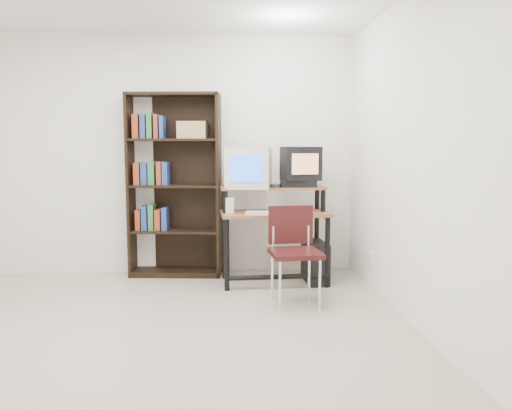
{
  "coord_description": "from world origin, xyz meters",
  "views": [
    {
      "loc": [
        0.49,
        -3.56,
        1.39
      ],
      "look_at": [
        0.85,
        1.1,
        0.85
      ],
      "focal_mm": 35.0,
      "sensor_mm": 36.0,
      "label": 1
    }
  ],
  "objects": [
    {
      "name": "mousepad",
      "position": [
        1.37,
        1.37,
        0.72
      ],
      "size": [
        0.23,
        0.2,
        0.01
      ],
      "primitive_type": "cube",
      "rotation": [
        0.0,
        0.0,
        0.08
      ],
      "color": "black",
      "rests_on": "computer_desk"
    },
    {
      "name": "crt_monitor",
      "position": [
        0.81,
        1.53,
        1.18
      ],
      "size": [
        0.51,
        0.51,
        0.41
      ],
      "rotation": [
        0.0,
        0.0,
        -0.18
      ],
      "color": "beige",
      "rests_on": "computer_desk"
    },
    {
      "name": "bookshelf",
      "position": [
        0.03,
        1.86,
        1.0
      ],
      "size": [
        1.01,
        0.43,
        1.95
      ],
      "rotation": [
        0.0,
        0.0,
        -0.11
      ],
      "color": "black",
      "rests_on": "floor"
    },
    {
      "name": "wall_outlet",
      "position": [
        1.99,
        1.15,
        0.3
      ],
      "size": [
        0.02,
        0.08,
        0.12
      ],
      "primitive_type": "cube",
      "color": "beige",
      "rests_on": "right_wall"
    },
    {
      "name": "floor",
      "position": [
        0.0,
        0.0,
        -0.01
      ],
      "size": [
        4.0,
        4.0,
        0.01
      ],
      "primitive_type": "cube",
      "color": "#BEB69D",
      "rests_on": "ground"
    },
    {
      "name": "pc_tower",
      "position": [
        1.49,
        1.43,
        0.21
      ],
      "size": [
        0.23,
        0.46,
        0.42
      ],
      "primitive_type": "cube",
      "rotation": [
        0.0,
        0.0,
        0.06
      ],
      "color": "black",
      "rests_on": "floor"
    },
    {
      "name": "cd_spindle",
      "position": [
        1.07,
        1.45,
        0.99
      ],
      "size": [
        0.15,
        0.15,
        0.05
      ],
      "primitive_type": "cylinder",
      "rotation": [
        0.0,
        0.0,
        0.3
      ],
      "color": "#26262B",
      "rests_on": "computer_desk"
    },
    {
      "name": "right_wall",
      "position": [
        2.0,
        0.0,
        1.3
      ],
      "size": [
        0.01,
        4.0,
        2.6
      ],
      "primitive_type": "cube",
      "color": "white",
      "rests_on": "floor"
    },
    {
      "name": "vcr",
      "position": [
        1.32,
        1.53,
        1.01
      ],
      "size": [
        0.37,
        0.28,
        0.08
      ],
      "primitive_type": "cube",
      "rotation": [
        0.0,
        0.0,
        -0.05
      ],
      "color": "black",
      "rests_on": "computer_desk"
    },
    {
      "name": "desk_speaker",
      "position": [
        0.61,
        1.39,
        0.8
      ],
      "size": [
        0.09,
        0.08,
        0.17
      ],
      "primitive_type": "cube",
      "rotation": [
        0.0,
        0.0,
        0.13
      ],
      "color": "beige",
      "rests_on": "computer_desk"
    },
    {
      "name": "school_chair",
      "position": [
        1.16,
        0.78,
        0.53
      ],
      "size": [
        0.46,
        0.46,
        0.86
      ],
      "rotation": [
        0.0,
        0.0,
        0.08
      ],
      "color": "black",
      "rests_on": "floor"
    },
    {
      "name": "back_wall",
      "position": [
        0.0,
        2.0,
        1.3
      ],
      "size": [
        4.0,
        0.01,
        2.6
      ],
      "primitive_type": "cube",
      "color": "white",
      "rests_on": "floor"
    },
    {
      "name": "computer_desk",
      "position": [
        1.06,
        1.45,
        0.67
      ],
      "size": [
        1.1,
        0.58,
        0.98
      ],
      "rotation": [
        0.0,
        0.0,
        0.04
      ],
      "color": "#945330",
      "rests_on": "floor"
    },
    {
      "name": "crt_tv",
      "position": [
        1.35,
        1.56,
        1.22
      ],
      "size": [
        0.4,
        0.39,
        0.34
      ],
      "rotation": [
        0.0,
        0.0,
        0.1
      ],
      "color": "black",
      "rests_on": "vcr"
    },
    {
      "name": "mouse",
      "position": [
        1.36,
        1.38,
        0.74
      ],
      "size": [
        0.11,
        0.07,
        0.03
      ],
      "primitive_type": "cube",
      "rotation": [
        0.0,
        0.0,
        0.11
      ],
      "color": "white",
      "rests_on": "mousepad"
    },
    {
      "name": "front_wall",
      "position": [
        0.0,
        -2.0,
        1.3
      ],
      "size": [
        4.0,
        0.01,
        2.6
      ],
      "primitive_type": "cube",
      "color": "white",
      "rests_on": "floor"
    },
    {
      "name": "keyboard",
      "position": [
        1.0,
        1.28,
        0.74
      ],
      "size": [
        0.5,
        0.28,
        0.03
      ],
      "primitive_type": "cube",
      "rotation": [
        0.0,
        0.0,
        -0.16
      ],
      "color": "beige",
      "rests_on": "computer_desk"
    }
  ]
}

